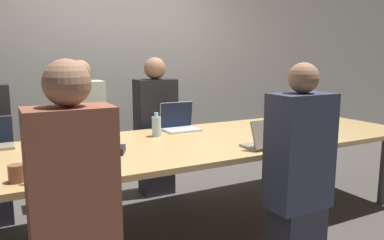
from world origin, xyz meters
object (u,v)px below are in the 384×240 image
(laptop_near_left, at_px, (63,166))
(person_far_midleft, at_px, (83,136))
(person_far_center, at_px, (156,129))
(stapler, at_px, (121,150))
(laptop_near_midright, at_px, (267,139))
(cup_near_left, at_px, (16,173))
(bottle_far_center, at_px, (156,126))
(person_near_left, at_px, (74,212))
(cup_far_midleft, at_px, (68,136))
(laptop_far_center, at_px, (179,122))
(cup_near_midright, at_px, (287,136))
(bottle_near_midright, at_px, (285,127))
(person_near_midright, at_px, (299,175))
(bottle_far_midleft, at_px, (71,132))
(laptop_far_midleft, at_px, (97,129))

(laptop_near_left, distance_m, person_far_midleft, 1.47)
(laptop_near_left, relative_size, person_far_midleft, 0.23)
(person_far_center, relative_size, stapler, 9.10)
(laptop_near_midright, distance_m, cup_near_left, 1.70)
(bottle_far_center, bearing_deg, person_far_center, 68.11)
(person_near_left, bearing_deg, bottle_far_center, -128.01)
(cup_near_left, bearing_deg, cup_far_midleft, 64.96)
(laptop_near_midright, height_order, laptop_far_center, laptop_far_center)
(bottle_far_center, bearing_deg, stapler, -136.78)
(cup_near_left, relative_size, cup_far_midleft, 1.14)
(person_far_center, bearing_deg, cup_near_midright, -64.58)
(bottle_near_midright, relative_size, stapler, 1.68)
(bottle_near_midright, bearing_deg, laptop_near_midright, -156.56)
(person_far_midleft, bearing_deg, person_near_midright, -62.03)
(person_near_left, distance_m, bottle_far_midleft, 1.20)
(laptop_near_midright, distance_m, bottle_far_midleft, 1.49)
(person_near_left, xyz_separation_m, stapler, (0.47, 0.75, 0.08))
(cup_near_left, bearing_deg, person_far_center, 43.98)
(person_far_center, bearing_deg, cup_far_midleft, -156.92)
(bottle_near_midright, relative_size, laptop_near_left, 0.83)
(person_far_midleft, bearing_deg, bottle_far_midleft, -109.16)
(bottle_near_midright, bearing_deg, bottle_far_midleft, 156.87)
(laptop_near_left, xyz_separation_m, person_far_midleft, (0.41, 1.40, -0.14))
(laptop_near_left, distance_m, person_far_center, 1.77)
(person_near_midright, xyz_separation_m, bottle_far_center, (-0.48, 1.20, 0.16))
(laptop_near_left, bearing_deg, laptop_near_midright, -179.47)
(laptop_far_midleft, distance_m, stapler, 0.61)
(cup_near_midright, distance_m, person_far_midleft, 1.87)
(person_far_center, bearing_deg, person_near_left, -123.29)
(person_far_center, relative_size, bottle_far_midleft, 6.01)
(cup_near_left, height_order, laptop_far_midleft, laptop_far_midleft)
(person_near_left, xyz_separation_m, cup_near_left, (-0.22, 0.43, 0.10))
(cup_near_left, distance_m, stapler, 0.76)
(laptop_near_midright, relative_size, person_near_midright, 0.24)
(laptop_near_left, relative_size, cup_near_left, 3.23)
(person_far_center, bearing_deg, laptop_far_center, -81.11)
(bottle_far_center, relative_size, cup_far_midleft, 2.43)
(laptop_near_midright, bearing_deg, bottle_near_midright, -156.56)
(stapler, bearing_deg, person_far_midleft, 118.65)
(laptop_near_midright, relative_size, person_far_midleft, 0.24)
(person_near_midright, xyz_separation_m, person_near_left, (-1.39, 0.03, 0.02))
(laptop_far_center, bearing_deg, person_near_midright, -82.29)
(person_near_midright, distance_m, bottle_near_midright, 0.68)
(cup_near_midright, distance_m, cup_far_midleft, 1.77)
(bottle_far_center, bearing_deg, laptop_far_midleft, 157.38)
(bottle_far_midleft, bearing_deg, laptop_far_center, 9.13)
(cup_near_left, bearing_deg, laptop_far_center, 32.47)
(person_far_midleft, relative_size, bottle_far_midleft, 5.92)
(laptop_far_midleft, bearing_deg, laptop_near_left, -113.93)
(laptop_near_midright, relative_size, laptop_near_left, 1.04)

